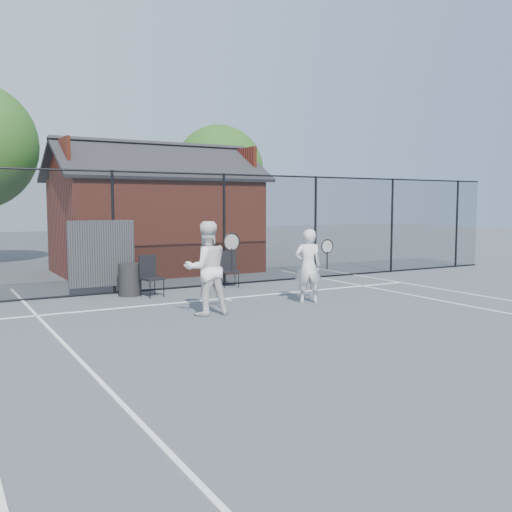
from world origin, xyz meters
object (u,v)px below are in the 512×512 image
player_front (308,266)px  waste_bin (129,280)px  chair_right (230,270)px  clubhouse (155,222)px  player_back (206,268)px  chair_left (152,277)px

player_front → waste_bin: player_front is taller
chair_right → clubhouse: bearing=109.0°
waste_bin → clubhouse: bearing=63.1°
clubhouse → player_back: (-1.67, -7.55, -0.68)m
clubhouse → chair_left: (-1.85, -4.90, -1.13)m
chair_right → waste_bin: bearing=-165.5°
player_back → waste_bin: size_ratio=2.40×
player_front → chair_right: bearing=97.6°
player_back → chair_right: bearing=55.9°
player_front → chair_left: size_ratio=1.72×
chair_right → chair_left: bearing=-154.8°
player_front → chair_left: player_front is taller
player_back → chair_left: player_back is taller
waste_bin → player_back: bearing=-79.0°
clubhouse → chair_left: bearing=-110.7°
player_front → waste_bin: (-3.13, 2.94, -0.44)m
clubhouse → waste_bin: 5.16m
player_front → player_back: 2.54m
chair_left → clubhouse: bearing=55.6°
player_back → waste_bin: bearing=101.0°
player_front → chair_right: 3.06m
clubhouse → player_front: 7.50m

